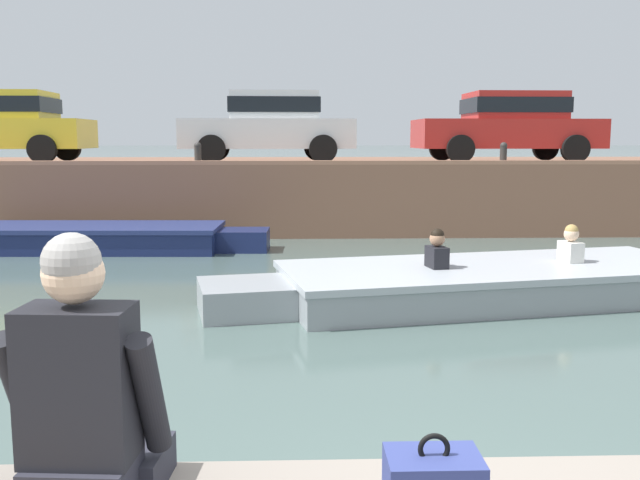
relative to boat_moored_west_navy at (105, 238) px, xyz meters
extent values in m
plane|color=#4C605B|center=(4.17, -4.46, -0.23)|extent=(400.00, 400.00, 0.00)
cube|color=brown|center=(4.17, 4.34, 0.52)|extent=(60.00, 6.00, 1.49)
cube|color=#9F6C52|center=(4.17, 1.46, 1.31)|extent=(60.00, 0.24, 0.08)
cube|color=navy|center=(-0.22, 0.01, -0.04)|extent=(4.60, 1.67, 0.38)
cube|color=navy|center=(2.51, -0.09, -0.04)|extent=(0.94, 0.86, 0.38)
cube|color=navy|center=(-0.22, 0.01, 0.19)|extent=(4.66, 1.74, 0.08)
cube|color=brown|center=(-0.56, 0.02, 0.09)|extent=(0.29, 1.37, 0.06)
cube|color=#93999E|center=(5.96, -4.21, -0.05)|extent=(5.53, 2.93, 0.36)
cube|color=#93999E|center=(2.88, -4.82, -0.05)|extent=(1.24, 1.25, 0.36)
cube|color=#B1B7BD|center=(5.96, -4.21, 0.17)|extent=(5.60, 3.00, 0.08)
cube|color=brown|center=(6.35, -4.13, 0.07)|extent=(0.58, 1.76, 0.06)
cube|color=black|center=(5.19, -4.36, 0.25)|extent=(0.26, 0.35, 0.44)
sphere|color=#A37556|center=(5.19, -4.36, 0.57)|extent=(0.19, 0.19, 0.19)
sphere|color=black|center=(5.19, -4.36, 0.61)|extent=(0.17, 0.17, 0.17)
cube|color=silver|center=(6.99, -4.00, 0.25)|extent=(0.26, 0.35, 0.44)
sphere|color=beige|center=(6.99, -4.00, 0.57)|extent=(0.19, 0.19, 0.19)
sphere|color=tan|center=(6.99, -4.00, 0.61)|extent=(0.17, 0.17, 0.17)
cube|color=yellow|center=(-3.05, 3.17, 1.89)|extent=(3.84, 1.78, 0.64)
cube|color=yellow|center=(-2.90, 3.17, 2.51)|extent=(1.93, 1.54, 0.60)
cube|color=black|center=(-2.90, 3.17, 2.51)|extent=(2.01, 1.58, 0.33)
cylinder|color=black|center=(-1.85, 2.31, 1.57)|extent=(0.60, 0.19, 0.60)
cylinder|color=black|center=(-1.88, 4.07, 1.57)|extent=(0.60, 0.19, 0.60)
cube|color=white|center=(2.83, 3.17, 1.89)|extent=(3.88, 1.88, 0.64)
cube|color=white|center=(2.98, 3.17, 2.51)|extent=(1.97, 1.59, 0.60)
cube|color=black|center=(2.98, 3.17, 2.51)|extent=(2.05, 1.62, 0.33)
cylinder|color=black|center=(1.69, 2.24, 1.57)|extent=(0.61, 0.21, 0.60)
cylinder|color=black|center=(1.61, 3.98, 1.57)|extent=(0.61, 0.21, 0.60)
cylinder|color=black|center=(4.05, 2.35, 1.57)|extent=(0.61, 0.21, 0.60)
cylinder|color=black|center=(3.96, 4.09, 1.57)|extent=(0.61, 0.21, 0.60)
cube|color=#B2231E|center=(8.21, 3.17, 1.89)|extent=(4.08, 1.79, 0.64)
cube|color=#B2231E|center=(8.37, 3.17, 2.51)|extent=(2.05, 1.54, 0.60)
cube|color=black|center=(8.37, 3.17, 2.51)|extent=(2.14, 1.58, 0.33)
cylinder|color=black|center=(6.98, 2.27, 1.57)|extent=(0.60, 0.19, 0.60)
cylinder|color=black|center=(6.94, 4.01, 1.57)|extent=(0.60, 0.19, 0.60)
cylinder|color=black|center=(9.48, 2.32, 1.57)|extent=(0.60, 0.19, 0.60)
cylinder|color=black|center=(9.45, 4.07, 1.57)|extent=(0.60, 0.19, 0.60)
cylinder|color=#2D2B28|center=(1.49, 1.59, 1.44)|extent=(0.14, 0.14, 0.35)
sphere|color=#2D2B28|center=(1.49, 1.59, 1.64)|extent=(0.15, 0.15, 0.15)
cylinder|color=#2D2B28|center=(7.71, 1.59, 1.44)|extent=(0.14, 0.14, 0.35)
sphere|color=#2D2B28|center=(7.71, 1.59, 1.64)|extent=(0.15, 0.15, 0.15)
cube|color=#282833|center=(2.77, -10.42, 0.60)|extent=(0.46, 0.35, 0.14)
cube|color=black|center=(2.75, -10.64, 0.99)|extent=(0.38, 0.25, 0.52)
cylinder|color=black|center=(2.97, -10.61, 0.93)|extent=(0.11, 0.29, 0.47)
cylinder|color=black|center=(2.54, -10.57, 0.93)|extent=(0.11, 0.29, 0.47)
sphere|color=beige|center=(2.75, -10.64, 1.36)|extent=(0.20, 0.20, 0.20)
sphere|color=gray|center=(2.75, -10.65, 1.40)|extent=(0.19, 0.19, 0.19)
torus|color=black|center=(3.87, -10.95, 0.89)|extent=(0.10, 0.02, 0.10)
camera|label=1|loc=(3.47, -12.92, 1.79)|focal=40.00mm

